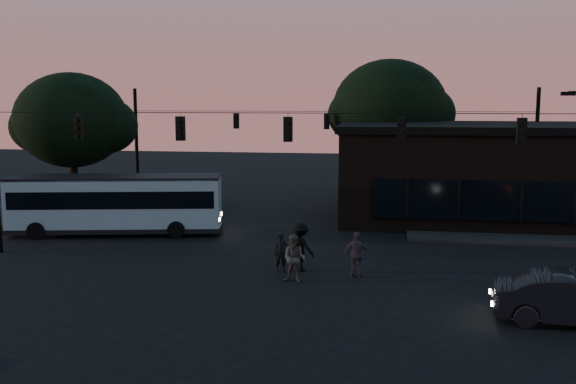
# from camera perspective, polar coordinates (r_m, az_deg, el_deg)

# --- Properties ---
(ground) EXTENTS (120.00, 120.00, 0.00)m
(ground) POSITION_cam_1_polar(r_m,az_deg,el_deg) (22.91, -1.59, -8.86)
(ground) COLOR black
(ground) RESTS_ON ground
(sidewalk_far_right) EXTENTS (14.00, 10.00, 0.15)m
(sidewalk_far_right) POSITION_cam_1_polar(r_m,az_deg,el_deg) (37.01, 21.28, -2.73)
(sidewalk_far_right) COLOR black
(sidewalk_far_right) RESTS_ON ground
(sidewalk_far_left) EXTENTS (14.00, 10.00, 0.15)m
(sidewalk_far_left) POSITION_cam_1_polar(r_m,az_deg,el_deg) (40.40, -17.67, -1.68)
(sidewalk_far_left) COLOR black
(sidewalk_far_left) RESTS_ON ground
(building) EXTENTS (15.40, 10.41, 5.40)m
(building) POSITION_cam_1_polar(r_m,az_deg,el_deg) (38.04, 16.45, 1.79)
(building) COLOR black
(building) RESTS_ON ground
(tree_behind) EXTENTS (7.60, 7.60, 9.43)m
(tree_behind) POSITION_cam_1_polar(r_m,az_deg,el_deg) (43.54, 9.02, 7.38)
(tree_behind) COLOR black
(tree_behind) RESTS_ON ground
(tree_left) EXTENTS (6.40, 6.40, 8.30)m
(tree_left) POSITION_cam_1_polar(r_m,az_deg,el_deg) (38.98, -18.68, 6.06)
(tree_left) COLOR black
(tree_left) RESTS_ON ground
(signal_rig_near) EXTENTS (26.24, 0.30, 7.50)m
(signal_rig_near) POSITION_cam_1_polar(r_m,az_deg,el_deg) (25.95, 0.00, 3.17)
(signal_rig_near) COLOR black
(signal_rig_near) RESTS_ON ground
(signal_rig_far) EXTENTS (26.24, 0.30, 7.50)m
(signal_rig_far) POSITION_cam_1_polar(r_m,az_deg,el_deg) (41.80, 3.45, 4.71)
(signal_rig_far) COLOR black
(signal_rig_far) RESTS_ON ground
(bus) EXTENTS (10.78, 4.43, 2.96)m
(bus) POSITION_cam_1_polar(r_m,az_deg,el_deg) (33.36, -15.03, -0.83)
(bus) COLOR #8FABB6
(bus) RESTS_ON ground
(car) EXTENTS (4.84, 2.11, 1.55)m
(car) POSITION_cam_1_polar(r_m,az_deg,el_deg) (21.32, 24.13, -8.73)
(car) COLOR black
(car) RESTS_ON ground
(pedestrian_a) EXTENTS (0.62, 0.46, 1.56)m
(pedestrian_a) POSITION_cam_1_polar(r_m,az_deg,el_deg) (25.28, -0.64, -5.40)
(pedestrian_a) COLOR black
(pedestrian_a) RESTS_ON ground
(pedestrian_b) EXTENTS (0.98, 0.82, 1.79)m
(pedestrian_b) POSITION_cam_1_polar(r_m,az_deg,el_deg) (23.84, 0.58, -5.95)
(pedestrian_b) COLOR #3E3D38
(pedestrian_b) RESTS_ON ground
(pedestrian_c) EXTENTS (1.05, 0.46, 1.78)m
(pedestrian_c) POSITION_cam_1_polar(r_m,az_deg,el_deg) (24.61, 6.14, -5.56)
(pedestrian_c) COLOR #362E38
(pedestrian_c) RESTS_ON ground
(pedestrian_d) EXTENTS (1.43, 1.25, 1.92)m
(pedestrian_d) POSITION_cam_1_polar(r_m,az_deg,el_deg) (25.44, 1.15, -4.90)
(pedestrian_d) COLOR black
(pedestrian_d) RESTS_ON ground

